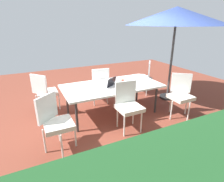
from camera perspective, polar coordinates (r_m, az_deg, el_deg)
The scene contains 11 objects.
ground_plane at distance 4.45m, azimuth 0.00°, elevation -7.08°, with size 10.00×10.00×0.02m, color brown.
dining_table at distance 4.17m, azimuth 0.00°, elevation 1.29°, with size 2.22×1.11×0.72m.
patio_umbrella at distance 5.15m, azimuth 19.45°, elevation 21.08°, with size 2.55×2.55×2.42m.
chair_southwest at distance 5.55m, azimuth 9.83°, elevation 4.65°, with size 0.58×0.58×0.98m.
chair_northeast at distance 3.19m, azimuth -17.27°, elevation -8.75°, with size 0.58×0.59×0.98m.
chair_southeast at distance 4.56m, azimuth -20.21°, elevation 0.01°, with size 0.59×0.58×0.98m.
chair_north at distance 3.64m, azimuth 5.07°, elevation -3.99°, with size 0.47×0.48×0.98m.
chair_northwest at distance 4.41m, azimuth 20.60°, elevation -0.71°, with size 0.58×0.58×0.98m.
chair_south at distance 4.80m, azimuth -3.96°, elevation 2.34°, with size 0.47×0.48×0.98m.
laptop at distance 4.06m, azimuth -0.94°, elevation 2.08°, with size 0.40×0.38×0.21m.
cup at distance 4.21m, azimuth 3.34°, elevation 2.89°, with size 0.07×0.07×0.11m, color #CC4C33.
Camera 1 is at (1.71, 3.54, 2.08)m, focal length 29.34 mm.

